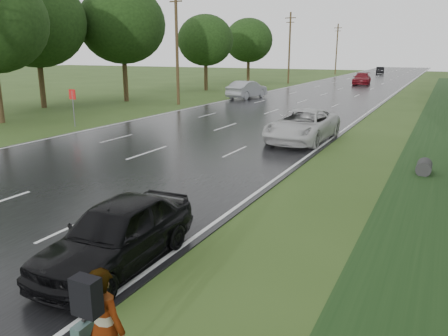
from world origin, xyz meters
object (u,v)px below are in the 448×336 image
road_sign (73,100)px  dark_sedan (117,233)px  pedestrian (102,327)px  white_pickup (303,125)px  silver_sedan (247,90)px

road_sign → dark_sedan: (14.50, -13.14, -0.87)m
pedestrian → white_pickup: size_ratio=0.31×
dark_sedan → silver_sedan: (-11.80, 33.46, 0.13)m
road_sign → silver_sedan: (2.70, 20.31, -0.75)m
dark_sedan → silver_sedan: size_ratio=0.82×
silver_sedan → dark_sedan: bearing=116.2°
white_pickup → road_sign: bearing=-170.3°
pedestrian → silver_sedan: size_ratio=0.35×
pedestrian → white_pickup: pedestrian is taller
pedestrian → silver_sedan: 38.92m
pedestrian → white_pickup: (-2.68, 17.91, -0.09)m
dark_sedan → road_sign: bearing=135.2°
road_sign → dark_sedan: road_sign is taller
road_sign → silver_sedan: road_sign is taller
white_pickup → silver_sedan: silver_sedan is taller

